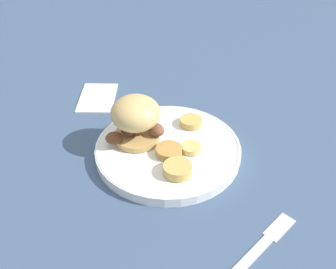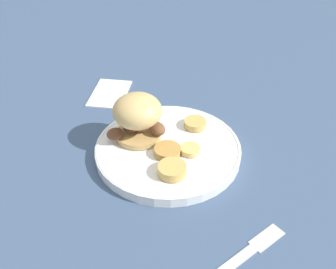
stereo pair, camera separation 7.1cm
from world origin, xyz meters
The scene contains 9 objects.
ground_plane centered at (0.00, 0.00, 0.00)m, with size 4.00×4.00×0.00m, color #3D5170.
dinner_plate centered at (0.00, 0.00, 0.01)m, with size 0.27×0.27×0.02m.
sandwich centered at (0.05, 0.04, 0.07)m, with size 0.09×0.11×0.09m.
potato_round_0 centered at (-0.03, -0.03, 0.03)m, with size 0.04×0.04×0.01m, color #DBB766.
potato_round_1 centered at (-0.07, 0.02, 0.03)m, with size 0.05×0.05×0.02m, color tan.
potato_round_2 centered at (0.03, -0.07, 0.03)m, with size 0.04×0.04×0.01m, color tan.
potato_round_3 centered at (-0.02, 0.01, 0.03)m, with size 0.05×0.05×0.01m, color #BC8942.
fork centered at (-0.25, 0.00, 0.00)m, with size 0.06×0.18×0.00m.
napkin centered at (0.25, 0.03, 0.00)m, with size 0.12×0.08×0.01m, color white.
Camera 2 is at (-0.51, 0.23, 0.48)m, focal length 42.00 mm.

